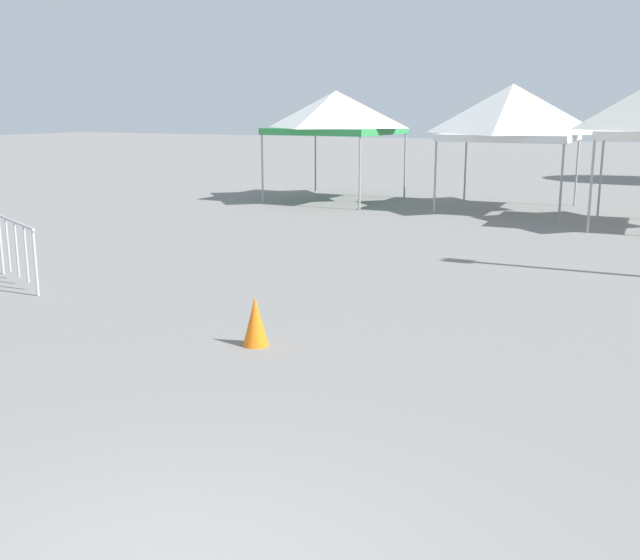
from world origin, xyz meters
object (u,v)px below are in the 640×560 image
object	(u,v)px
canopy_tent_behind_left	(336,113)
crowd_barrier_mid_lot	(16,240)
canopy_tent_far_left	(512,112)
traffic_cone_lot_center	(255,321)

from	to	relation	value
canopy_tent_behind_left	crowd_barrier_mid_lot	bearing A→B (deg)	-87.35
canopy_tent_behind_left	canopy_tent_far_left	size ratio (longest dim) A/B	0.97
traffic_cone_lot_center	canopy_tent_behind_left	bearing A→B (deg)	112.85
canopy_tent_far_left	crowd_barrier_mid_lot	xyz separation A→B (m)	(-4.82, -13.26, -2.01)
crowd_barrier_mid_lot	traffic_cone_lot_center	world-z (taller)	crowd_barrier_mid_lot
canopy_tent_behind_left	traffic_cone_lot_center	size ratio (longest dim) A/B	5.82
crowd_barrier_mid_lot	traffic_cone_lot_center	distance (m)	5.39
canopy_tent_behind_left	traffic_cone_lot_center	xyz separation A→B (m)	(5.88, -13.95, -2.44)
canopy_tent_far_left	crowd_barrier_mid_lot	bearing A→B (deg)	-109.98
crowd_barrier_mid_lot	canopy_tent_behind_left	bearing A→B (deg)	92.65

